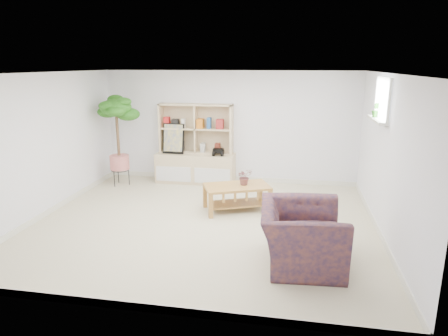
% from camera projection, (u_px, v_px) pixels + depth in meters
% --- Properties ---
extents(floor, '(5.50, 5.00, 0.01)m').
position_uv_depth(floor, '(204.00, 222.00, 6.57)').
color(floor, beige).
rests_on(floor, ground).
extents(ceiling, '(5.50, 5.00, 0.01)m').
position_uv_depth(ceiling, '(202.00, 73.00, 5.96)').
color(ceiling, white).
rests_on(ceiling, walls).
extents(walls, '(5.51, 5.01, 2.40)m').
position_uv_depth(walls, '(203.00, 151.00, 6.27)').
color(walls, white).
rests_on(walls, floor).
extents(baseboard, '(5.50, 5.00, 0.10)m').
position_uv_depth(baseboard, '(204.00, 220.00, 6.56)').
color(baseboard, silver).
rests_on(baseboard, floor).
extents(window, '(0.10, 0.98, 0.68)m').
position_uv_depth(window, '(383.00, 99.00, 6.18)').
color(window, white).
rests_on(window, walls).
extents(window_sill, '(0.14, 1.00, 0.04)m').
position_uv_depth(window_sill, '(377.00, 120.00, 6.27)').
color(window_sill, silver).
rests_on(window_sill, walls).
extents(storage_unit, '(1.71, 0.58, 1.71)m').
position_uv_depth(storage_unit, '(195.00, 144.00, 8.61)').
color(storage_unit, '#D2B384').
rests_on(storage_unit, floor).
extents(poster, '(0.48, 0.14, 0.65)m').
position_uv_depth(poster, '(173.00, 139.00, 8.61)').
color(poster, yellow).
rests_on(poster, storage_unit).
extents(toy_truck, '(0.34, 0.24, 0.17)m').
position_uv_depth(toy_truck, '(218.00, 152.00, 8.47)').
color(toy_truck, black).
rests_on(toy_truck, storage_unit).
extents(coffee_table, '(1.27, 1.00, 0.46)m').
position_uv_depth(coffee_table, '(237.00, 198.00, 7.08)').
color(coffee_table, '#B27C3C').
rests_on(coffee_table, floor).
extents(table_plant, '(0.35, 0.34, 0.29)m').
position_uv_depth(table_plant, '(245.00, 177.00, 7.03)').
color(table_plant, '#216626').
rests_on(table_plant, coffee_table).
extents(floor_tree, '(0.81, 0.81, 1.91)m').
position_uv_depth(floor_tree, '(118.00, 141.00, 8.37)').
color(floor_tree, '#174611').
rests_on(floor_tree, floor).
extents(armchair, '(1.12, 1.26, 0.89)m').
position_uv_depth(armchair, '(301.00, 231.00, 5.13)').
color(armchair, '#13163C').
rests_on(armchair, floor).
extents(sill_plant, '(0.16, 0.15, 0.24)m').
position_uv_depth(sill_plant, '(376.00, 110.00, 6.38)').
color(sill_plant, '#174611').
rests_on(sill_plant, window_sill).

